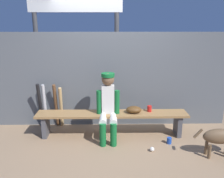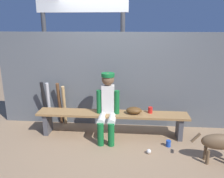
{
  "view_description": "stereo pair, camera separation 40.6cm",
  "coord_description": "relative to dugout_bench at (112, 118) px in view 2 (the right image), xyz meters",
  "views": [
    {
      "loc": [
        -0.06,
        -3.91,
        1.99
      ],
      "look_at": [
        0.0,
        0.0,
        0.89
      ],
      "focal_mm": 37.03,
      "sensor_mm": 36.0,
      "label": 1
    },
    {
      "loc": [
        0.34,
        -3.89,
        1.99
      ],
      "look_at": [
        0.0,
        0.0,
        0.89
      ],
      "focal_mm": 37.03,
      "sensor_mm": 36.0,
      "label": 2
    }
  ],
  "objects": [
    {
      "name": "bat_aluminum_black",
      "position": [
        -1.39,
        0.36,
        0.11
      ],
      "size": [
        0.09,
        0.28,
        0.93
      ],
      "primitive_type": "cylinder",
      "rotation": [
        0.23,
        0.0,
        0.08
      ],
      "color": "black",
      "rests_on": "ground_plane"
    },
    {
      "name": "chainlink_fence",
      "position": [
        0.0,
        0.5,
        0.58
      ],
      "size": [
        4.61,
        0.03,
        1.86
      ],
      "primitive_type": "cube",
      "color": "#595E63",
      "rests_on": "ground_plane"
    },
    {
      "name": "player_seated",
      "position": [
        -0.07,
        -0.11,
        0.29
      ],
      "size": [
        0.41,
        0.55,
        1.18
      ],
      "color": "silver",
      "rests_on": "ground_plane"
    },
    {
      "name": "bat_aluminum_silver",
      "position": [
        -1.31,
        0.38,
        0.09
      ],
      "size": [
        0.07,
        0.14,
        0.89
      ],
      "primitive_type": "cylinder",
      "rotation": [
        0.08,
        0.0,
        0.07
      ],
      "color": "#B7B7BC",
      "rests_on": "ground_plane"
    },
    {
      "name": "bat_wood_dark",
      "position": [
        -1.1,
        0.41,
        0.09
      ],
      "size": [
        0.07,
        0.2,
        0.89
      ],
      "primitive_type": "cylinder",
      "rotation": [
        0.15,
        0.0,
        -0.01
      ],
      "color": "brown",
      "rests_on": "ground_plane"
    },
    {
      "name": "baseball",
      "position": [
        0.64,
        -0.58,
        -0.32
      ],
      "size": [
        0.07,
        0.07,
        0.07
      ],
      "primitive_type": "sphere",
      "color": "white",
      "rests_on": "ground_plane"
    },
    {
      "name": "ground_plane",
      "position": [
        0.0,
        0.0,
        -0.35
      ],
      "size": [
        30.0,
        30.0,
        0.0
      ],
      "primitive_type": "plane",
      "color": "#937556"
    },
    {
      "name": "bat_wood_tan",
      "position": [
        -1.0,
        0.38,
        0.07
      ],
      "size": [
        0.1,
        0.23,
        0.84
      ],
      "primitive_type": "cylinder",
      "rotation": [
        0.18,
        0.0,
        0.18
      ],
      "color": "tan",
      "rests_on": "ground_plane"
    },
    {
      "name": "baseball_glove",
      "position": [
        0.4,
        0.0,
        0.15
      ],
      "size": [
        0.28,
        0.2,
        0.12
      ],
      "primitive_type": "ellipsoid",
      "color": "#593819",
      "rests_on": "dugout_bench"
    },
    {
      "name": "dog",
      "position": [
        1.7,
        -0.73,
        -0.02
      ],
      "size": [
        0.84,
        0.2,
        0.49
      ],
      "color": "brown",
      "rests_on": "ground_plane"
    },
    {
      "name": "cup_on_bench",
      "position": [
        0.69,
        0.06,
        0.15
      ],
      "size": [
        0.08,
        0.08,
        0.11
      ],
      "primitive_type": "cylinder",
      "color": "red",
      "rests_on": "dugout_bench"
    },
    {
      "name": "dugout_bench",
      "position": [
        0.0,
        0.0,
        0.0
      ],
      "size": [
        2.73,
        0.36,
        0.44
      ],
      "color": "olive",
      "rests_on": "ground_plane"
    },
    {
      "name": "scoreboard",
      "position": [
        -0.69,
        1.25,
        1.94
      ],
      "size": [
        2.26,
        0.27,
        3.27
      ],
      "color": "#3F3F42",
      "rests_on": "ground_plane"
    },
    {
      "name": "cup_on_ground",
      "position": [
        0.98,
        -0.33,
        -0.3
      ],
      "size": [
        0.08,
        0.08,
        0.11
      ],
      "primitive_type": "cylinder",
      "color": "#1E47AD",
      "rests_on": "ground_plane"
    }
  ]
}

